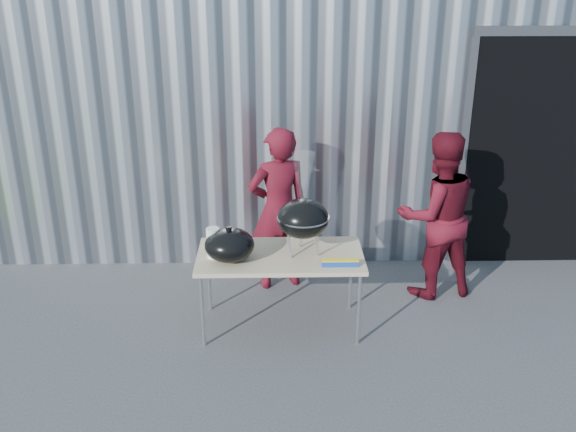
{
  "coord_description": "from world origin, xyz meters",
  "views": [
    {
      "loc": [
        0.04,
        -4.87,
        3.28
      ],
      "look_at": [
        0.16,
        0.53,
        1.05
      ],
      "focal_mm": 40.0,
      "sensor_mm": 36.0,
      "label": 1
    }
  ],
  "objects_px": {
    "folding_table": "(280,258)",
    "person_bystander": "(437,215)",
    "person_cook": "(279,209)",
    "kettle_grill": "(303,211)"
  },
  "relations": [
    {
      "from": "folding_table",
      "to": "person_bystander",
      "type": "xyz_separation_m",
      "value": [
        1.56,
        0.63,
        0.15
      ]
    },
    {
      "from": "folding_table",
      "to": "person_cook",
      "type": "relative_size",
      "value": 0.88
    },
    {
      "from": "kettle_grill",
      "to": "person_cook",
      "type": "height_order",
      "value": "person_cook"
    },
    {
      "from": "person_cook",
      "to": "person_bystander",
      "type": "distance_m",
      "value": 1.58
    },
    {
      "from": "person_bystander",
      "to": "kettle_grill",
      "type": "bearing_deg",
      "value": 12.98
    },
    {
      "from": "person_bystander",
      "to": "person_cook",
      "type": "bearing_deg",
      "value": -18.46
    },
    {
      "from": "folding_table",
      "to": "person_cook",
      "type": "xyz_separation_m",
      "value": [
        -0.01,
        0.82,
        0.15
      ]
    },
    {
      "from": "folding_table",
      "to": "person_bystander",
      "type": "bearing_deg",
      "value": 21.98
    },
    {
      "from": "kettle_grill",
      "to": "person_bystander",
      "type": "height_order",
      "value": "person_bystander"
    },
    {
      "from": "kettle_grill",
      "to": "person_bystander",
      "type": "distance_m",
      "value": 1.53
    }
  ]
}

